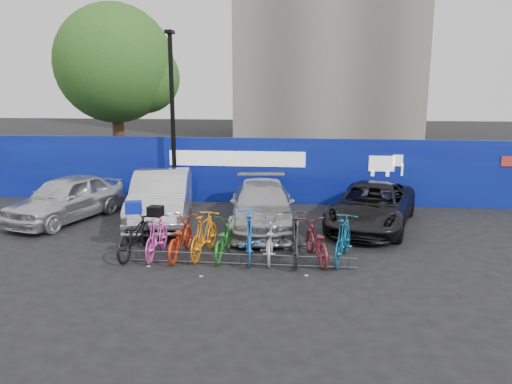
# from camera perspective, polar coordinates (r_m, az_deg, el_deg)

# --- Properties ---
(ground) EXTENTS (100.00, 100.00, 0.00)m
(ground) POSITION_cam_1_polar(r_m,az_deg,el_deg) (12.81, -1.43, -7.44)
(ground) COLOR black
(ground) RESTS_ON ground
(hoarding) EXTENTS (22.00, 0.18, 2.40)m
(hoarding) POSITION_cam_1_polar(r_m,az_deg,el_deg) (18.29, 0.96, 2.45)
(hoarding) COLOR #0A0F92
(hoarding) RESTS_ON ground
(tree) EXTENTS (5.40, 5.20, 7.80)m
(tree) POSITION_cam_1_polar(r_m,az_deg,el_deg) (23.55, -15.27, 13.66)
(tree) COLOR #382314
(tree) RESTS_ON ground
(lamppost) EXTENTS (0.25, 0.50, 6.11)m
(lamppost) POSITION_cam_1_polar(r_m,az_deg,el_deg) (18.03, -9.52, 8.76)
(lamppost) COLOR black
(lamppost) RESTS_ON ground
(bike_rack) EXTENTS (5.60, 0.03, 0.30)m
(bike_rack) POSITION_cam_1_polar(r_m,az_deg,el_deg) (12.19, -1.80, -7.67)
(bike_rack) COLOR #595B60
(bike_rack) RESTS_ON ground
(car_0) EXTENTS (2.93, 4.59, 1.46)m
(car_0) POSITION_cam_1_polar(r_m,az_deg,el_deg) (17.14, -20.85, -0.65)
(car_0) COLOR silver
(car_0) RESTS_ON ground
(car_1) EXTENTS (2.55, 5.12, 1.61)m
(car_1) POSITION_cam_1_polar(r_m,az_deg,el_deg) (16.10, -10.76, -0.57)
(car_1) COLOR silver
(car_1) RESTS_ON ground
(car_2) EXTENTS (2.42, 4.90, 1.37)m
(car_2) POSITION_cam_1_polar(r_m,az_deg,el_deg) (15.20, 0.71, -1.57)
(car_2) COLOR #B6B6BB
(car_2) RESTS_ON ground
(car_3) EXTENTS (3.47, 5.21, 1.33)m
(car_3) POSITION_cam_1_polar(r_m,az_deg,el_deg) (15.68, 13.09, -1.55)
(car_3) COLOR black
(car_3) RESTS_ON ground
(bike_0) EXTENTS (0.90, 2.16, 1.11)m
(bike_0) POSITION_cam_1_polar(r_m,az_deg,el_deg) (13.18, -13.67, -4.69)
(bike_0) COLOR black
(bike_0) RESTS_ON ground
(bike_1) EXTENTS (0.52, 1.77, 1.06)m
(bike_1) POSITION_cam_1_polar(r_m,az_deg,el_deg) (12.94, -11.29, -5.00)
(bike_1) COLOR #F14DC4
(bike_1) RESTS_ON ground
(bike_2) EXTENTS (0.75, 1.93, 1.00)m
(bike_2) POSITION_cam_1_polar(r_m,az_deg,el_deg) (12.86, -8.68, -5.16)
(bike_2) COLOR red
(bike_2) RESTS_ON ground
(bike_3) EXTENTS (0.80, 1.93, 1.12)m
(bike_3) POSITION_cam_1_polar(r_m,az_deg,el_deg) (12.79, -5.92, -4.88)
(bike_3) COLOR orange
(bike_3) RESTS_ON ground
(bike_4) EXTENTS (0.71, 1.81, 0.94)m
(bike_4) POSITION_cam_1_polar(r_m,az_deg,el_deg) (12.69, -3.79, -5.42)
(bike_4) COLOR #1F7828
(bike_4) RESTS_ON ground
(bike_5) EXTENTS (0.83, 2.10, 1.23)m
(bike_5) POSITION_cam_1_polar(r_m,az_deg,el_deg) (12.53, -0.78, -4.93)
(bike_5) COLOR blue
(bike_5) RESTS_ON ground
(bike_6) EXTENTS (0.78, 1.98, 1.02)m
(bike_6) POSITION_cam_1_polar(r_m,az_deg,el_deg) (12.57, 1.53, -5.37)
(bike_6) COLOR #B6B8BE
(bike_6) RESTS_ON ground
(bike_7) EXTENTS (0.72, 2.07, 1.22)m
(bike_7) POSITION_cam_1_polar(r_m,az_deg,el_deg) (12.39, 4.47, -5.18)
(bike_7) COLOR #28282B
(bike_7) RESTS_ON ground
(bike_8) EXTENTS (1.09, 1.96, 0.98)m
(bike_8) POSITION_cam_1_polar(r_m,az_deg,el_deg) (12.52, 6.88, -5.64)
(bike_8) COLOR maroon
(bike_8) RESTS_ON ground
(bike_9) EXTENTS (1.00, 1.98, 1.15)m
(bike_9) POSITION_cam_1_polar(r_m,az_deg,el_deg) (12.54, 9.93, -5.30)
(bike_9) COLOR navy
(bike_9) RESTS_ON ground
(cargo_crate) EXTENTS (0.50, 0.43, 0.30)m
(cargo_crate) POSITION_cam_1_polar(r_m,az_deg,el_deg) (13.00, -13.82, -1.72)
(cargo_crate) COLOR #0B1CBB
(cargo_crate) RESTS_ON bike_0
(cargo_topcase) EXTENTS (0.39, 0.36, 0.25)m
(cargo_topcase) POSITION_cam_1_polar(r_m,az_deg,el_deg) (12.76, -11.41, -2.17)
(cargo_topcase) COLOR black
(cargo_topcase) RESTS_ON bike_1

